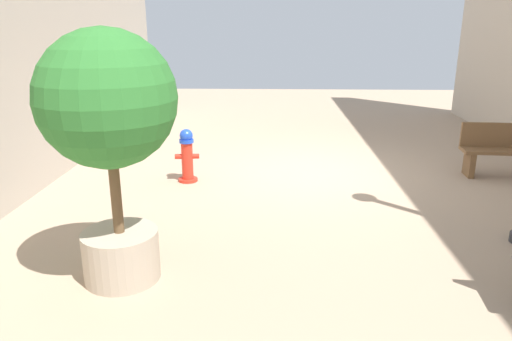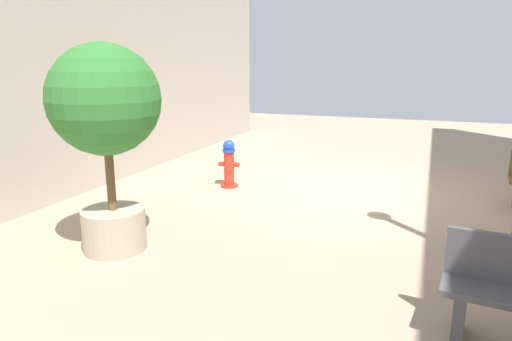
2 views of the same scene
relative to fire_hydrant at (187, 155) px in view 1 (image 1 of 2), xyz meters
The scene contains 4 objects.
ground_plane 2.45m from the fire_hydrant, 164.95° to the right, with size 23.40×23.40×0.00m, color tan.
fire_hydrant is the anchor object (origin of this frame).
bench_near 5.68m from the fire_hydrant, behind, with size 1.57×0.55×0.95m.
planter_tree 3.57m from the fire_hydrant, 87.73° to the left, with size 1.37×1.37×2.63m.
Camera 1 is at (0.85, 8.51, 2.65)m, focal length 33.38 mm.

